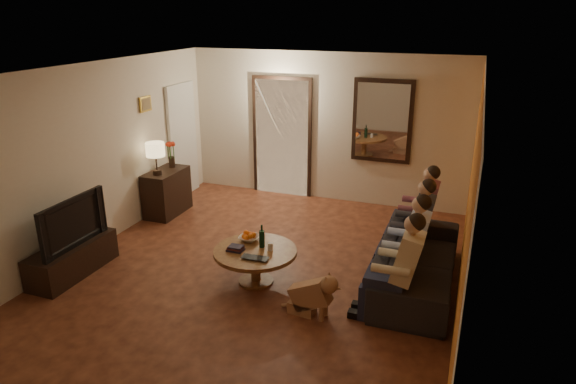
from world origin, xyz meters
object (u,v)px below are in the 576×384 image
(tv, at_px, (67,221))
(person_d, at_px, (420,214))
(person_c, at_px, (415,230))
(laptop, at_px, (253,260))
(coffee_table, at_px, (256,266))
(person_a, at_px, (400,273))
(bowl, at_px, (249,238))
(table_lamp, at_px, (156,159))
(dresser, at_px, (167,192))
(dog, at_px, (310,293))
(wine_bottle, at_px, (262,236))
(sofa, at_px, (418,261))
(person_b, at_px, (408,250))
(tv_stand, at_px, (73,259))

(tv, bearing_deg, person_d, -62.51)
(person_c, xyz_separation_m, laptop, (-1.71, -1.22, -0.14))
(person_c, relative_size, coffee_table, 1.15)
(person_a, height_order, bowl, person_a)
(table_lamp, distance_m, person_d, 4.16)
(person_a, xyz_separation_m, person_d, (0.00, 1.80, 0.00))
(dresser, height_order, dog, dresser)
(person_c, bearing_deg, laptop, -144.54)
(bowl, bearing_deg, laptop, -60.75)
(person_c, distance_m, wine_bottle, 1.95)
(sofa, relative_size, dog, 3.98)
(person_a, height_order, dog, person_a)
(table_lamp, distance_m, bowl, 2.51)
(person_a, distance_m, wine_bottle, 1.80)
(coffee_table, height_order, laptop, laptop)
(tv, relative_size, wine_bottle, 3.58)
(tv, bearing_deg, wine_bottle, -73.30)
(dresser, xyz_separation_m, person_c, (4.14, -0.68, 0.23))
(person_a, distance_m, person_d, 1.80)
(table_lamp, bearing_deg, person_a, -21.89)
(sofa, relative_size, person_c, 1.86)
(person_b, xyz_separation_m, person_c, (0.00, 0.60, 0.00))
(tv_stand, bearing_deg, person_a, 4.87)
(table_lamp, bearing_deg, person_b, -14.40)
(tv, height_order, laptop, tv)
(dresser, relative_size, sofa, 0.38)
(person_b, xyz_separation_m, person_d, (0.00, 1.20, 0.00))
(coffee_table, height_order, wine_bottle, wine_bottle)
(tv, height_order, person_d, person_d)
(dresser, height_order, wine_bottle, wine_bottle)
(dresser, relative_size, bowl, 3.25)
(tv, bearing_deg, table_lamp, 0.00)
(dresser, height_order, person_c, person_c)
(tv_stand, height_order, laptop, laptop)
(person_d, distance_m, coffee_table, 2.41)
(bowl, bearing_deg, person_b, 3.45)
(tv_stand, bearing_deg, dog, 2.52)
(person_b, height_order, person_c, same)
(person_c, bearing_deg, dog, -123.68)
(wine_bottle, bearing_deg, tv, -163.30)
(bowl, relative_size, laptop, 0.79)
(person_c, bearing_deg, coffee_table, -152.59)
(sofa, bearing_deg, person_d, 6.04)
(tv_stand, xyz_separation_m, person_b, (4.14, 0.95, 0.39))
(wine_bottle, bearing_deg, coffee_table, -116.57)
(tv, distance_m, person_a, 4.15)
(tv_stand, distance_m, dog, 3.20)
(tv_stand, xyz_separation_m, coffee_table, (2.32, 0.61, 0.02))
(sofa, xyz_separation_m, person_a, (-0.10, -0.90, 0.27))
(tv, bearing_deg, tv_stand, 0.00)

